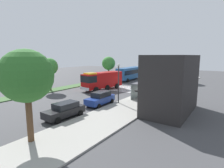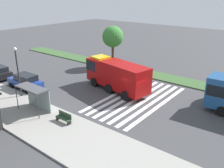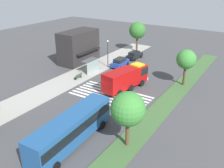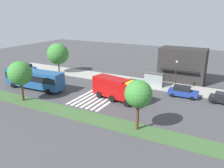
{
  "view_description": "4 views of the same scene",
  "coord_description": "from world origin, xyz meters",
  "px_view_note": "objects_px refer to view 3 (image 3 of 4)",
  "views": [
    {
      "loc": [
        31.13,
        20.4,
        6.7
      ],
      "look_at": [
        3.04,
        1.42,
        1.32
      ],
      "focal_mm": 28.66,
      "sensor_mm": 36.0,
      "label": 1
    },
    {
      "loc": [
        -13.07,
        20.88,
        11.05
      ],
      "look_at": [
        2.89,
        0.56,
        1.24
      ],
      "focal_mm": 39.07,
      "sensor_mm": 36.0,
      "label": 2
    },
    {
      "loc": [
        -29.31,
        -18.94,
        17.1
      ],
      "look_at": [
        1.08,
        0.52,
        1.35
      ],
      "focal_mm": 39.64,
      "sensor_mm": 36.0,
      "label": 3
    },
    {
      "loc": [
        18.68,
        -31.33,
        13.69
      ],
      "look_at": [
        0.92,
        1.63,
        1.67
      ],
      "focal_mm": 36.53,
      "sensor_mm": 36.0,
      "label": 4
    }
  ],
  "objects_px": {
    "fire_truck": "(127,77)",
    "street_lamp": "(108,51)",
    "sidewalk_tree_center": "(137,31)",
    "bus_stop_shelter": "(91,63)",
    "median_tree_west": "(186,59)",
    "median_tree_far_west": "(128,109)",
    "parked_car_east": "(134,55)",
    "transit_bus": "(72,128)",
    "bench_near_shelter": "(78,76)",
    "parked_car_mid": "(120,62)"
  },
  "relations": [
    {
      "from": "fire_truck",
      "to": "bench_near_shelter",
      "type": "xyz_separation_m",
      "value": [
        -1.35,
        9.23,
        -1.41
      ]
    },
    {
      "from": "median_tree_west",
      "to": "transit_bus",
      "type": "bearing_deg",
      "value": 166.73
    },
    {
      "from": "fire_truck",
      "to": "sidewalk_tree_center",
      "type": "relative_size",
      "value": 1.3
    },
    {
      "from": "fire_truck",
      "to": "bus_stop_shelter",
      "type": "bearing_deg",
      "value": 85.25
    },
    {
      "from": "parked_car_east",
      "to": "bus_stop_shelter",
      "type": "height_order",
      "value": "bus_stop_shelter"
    },
    {
      "from": "parked_car_mid",
      "to": "fire_truck",
      "type": "bearing_deg",
      "value": -145.06
    },
    {
      "from": "fire_truck",
      "to": "street_lamp",
      "type": "height_order",
      "value": "street_lamp"
    },
    {
      "from": "transit_bus",
      "to": "sidewalk_tree_center",
      "type": "relative_size",
      "value": 1.69
    },
    {
      "from": "bench_near_shelter",
      "to": "median_tree_west",
      "type": "distance_m",
      "value": 18.87
    },
    {
      "from": "fire_truck",
      "to": "median_tree_west",
      "type": "relative_size",
      "value": 1.5
    },
    {
      "from": "parked_car_mid",
      "to": "bench_near_shelter",
      "type": "xyz_separation_m",
      "value": [
        -10.03,
        2.78,
        -0.34
      ]
    },
    {
      "from": "parked_car_mid",
      "to": "bus_stop_shelter",
      "type": "xyz_separation_m",
      "value": [
        -6.03,
        2.79,
        0.96
      ]
    },
    {
      "from": "fire_truck",
      "to": "transit_bus",
      "type": "height_order",
      "value": "fire_truck"
    },
    {
      "from": "street_lamp",
      "to": "sidewalk_tree_center",
      "type": "xyz_separation_m",
      "value": [
        13.47,
        0.4,
        1.76
      ]
    },
    {
      "from": "median_tree_west",
      "to": "parked_car_east",
      "type": "bearing_deg",
      "value": 57.96
    },
    {
      "from": "median_tree_west",
      "to": "sidewalk_tree_center",
      "type": "bearing_deg",
      "value": 49.0
    },
    {
      "from": "transit_bus",
      "to": "bench_near_shelter",
      "type": "bearing_deg",
      "value": -144.79
    },
    {
      "from": "fire_truck",
      "to": "bench_near_shelter",
      "type": "height_order",
      "value": "fire_truck"
    },
    {
      "from": "transit_bus",
      "to": "street_lamp",
      "type": "relative_size",
      "value": 2.18
    },
    {
      "from": "bench_near_shelter",
      "to": "median_tree_far_west",
      "type": "height_order",
      "value": "median_tree_far_west"
    },
    {
      "from": "parked_car_east",
      "to": "bus_stop_shelter",
      "type": "relative_size",
      "value": 1.34
    },
    {
      "from": "fire_truck",
      "to": "parked_car_east",
      "type": "xyz_separation_m",
      "value": [
        15.03,
        6.46,
        -1.13
      ]
    },
    {
      "from": "transit_bus",
      "to": "median_tree_far_west",
      "type": "relative_size",
      "value": 1.89
    },
    {
      "from": "transit_bus",
      "to": "parked_car_east",
      "type": "bearing_deg",
      "value": -167.06
    },
    {
      "from": "fire_truck",
      "to": "sidewalk_tree_center",
      "type": "distance_m",
      "value": 22.34
    },
    {
      "from": "street_lamp",
      "to": "median_tree_west",
      "type": "xyz_separation_m",
      "value": [
        -0.63,
        -15.82,
        1.2
      ]
    },
    {
      "from": "parked_car_mid",
      "to": "median_tree_west",
      "type": "distance_m",
      "value": 14.7
    },
    {
      "from": "bus_stop_shelter",
      "to": "street_lamp",
      "type": "xyz_separation_m",
      "value": [
        4.23,
        -0.99,
        1.54
      ]
    },
    {
      "from": "fire_truck",
      "to": "street_lamp",
      "type": "relative_size",
      "value": 1.68
    },
    {
      "from": "parked_car_mid",
      "to": "transit_bus",
      "type": "bearing_deg",
      "value": -162.25
    },
    {
      "from": "parked_car_mid",
      "to": "sidewalk_tree_center",
      "type": "distance_m",
      "value": 12.62
    },
    {
      "from": "bus_stop_shelter",
      "to": "median_tree_west",
      "type": "distance_m",
      "value": 17.41
    },
    {
      "from": "fire_truck",
      "to": "bench_near_shelter",
      "type": "bearing_deg",
      "value": 109.57
    },
    {
      "from": "parked_car_east",
      "to": "street_lamp",
      "type": "relative_size",
      "value": 0.85
    },
    {
      "from": "parked_car_mid",
      "to": "parked_car_east",
      "type": "bearing_deg",
      "value": -1.64
    },
    {
      "from": "bench_near_shelter",
      "to": "street_lamp",
      "type": "bearing_deg",
      "value": -6.75
    },
    {
      "from": "parked_car_east",
      "to": "bus_stop_shelter",
      "type": "xyz_separation_m",
      "value": [
        -12.37,
        2.79,
        1.02
      ]
    },
    {
      "from": "sidewalk_tree_center",
      "to": "median_tree_west",
      "type": "bearing_deg",
      "value": -131.0
    },
    {
      "from": "fire_truck",
      "to": "parked_car_mid",
      "type": "distance_m",
      "value": 10.87
    },
    {
      "from": "street_lamp",
      "to": "bench_near_shelter",
      "type": "bearing_deg",
      "value": 173.25
    },
    {
      "from": "fire_truck",
      "to": "bench_near_shelter",
      "type": "distance_m",
      "value": 9.43
    },
    {
      "from": "parked_car_east",
      "to": "bench_near_shelter",
      "type": "bearing_deg",
      "value": 172.95
    },
    {
      "from": "transit_bus",
      "to": "median_tree_far_west",
      "type": "height_order",
      "value": "median_tree_far_west"
    },
    {
      "from": "median_tree_far_west",
      "to": "median_tree_west",
      "type": "bearing_deg",
      "value": 0.0
    },
    {
      "from": "parked_car_east",
      "to": "transit_bus",
      "type": "height_order",
      "value": "transit_bus"
    },
    {
      "from": "bus_stop_shelter",
      "to": "median_tree_west",
      "type": "relative_size",
      "value": 0.57
    },
    {
      "from": "median_tree_far_west",
      "to": "street_lamp",
      "type": "bearing_deg",
      "value": 38.21
    },
    {
      "from": "transit_bus",
      "to": "bus_stop_shelter",
      "type": "height_order",
      "value": "transit_bus"
    },
    {
      "from": "parked_car_east",
      "to": "median_tree_far_west",
      "type": "xyz_separation_m",
      "value": [
        -28.24,
        -14.02,
        3.71
      ]
    },
    {
      "from": "fire_truck",
      "to": "median_tree_west",
      "type": "xyz_separation_m",
      "value": [
        6.25,
        -7.57,
        2.63
      ]
    }
  ]
}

